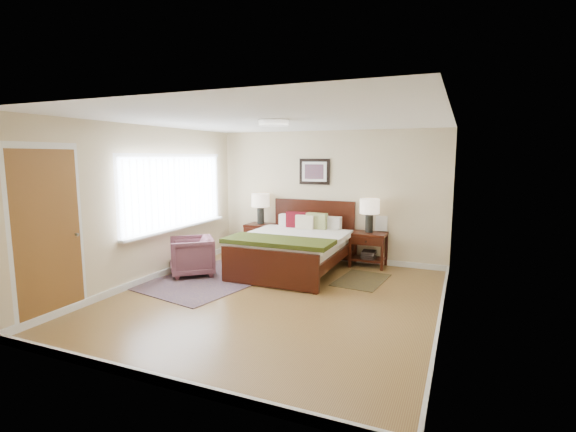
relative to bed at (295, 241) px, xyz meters
The scene contains 18 objects.
floor 1.57m from the bed, 79.09° to the right, with size 5.00×5.00×0.00m, color olive.
back_wall 1.30m from the bed, 75.09° to the left, with size 4.50×0.04×2.50m, color beige.
front_wall 4.02m from the bed, 85.95° to the right, with size 4.50×0.04×2.50m, color beige.
left_wall 2.55m from the bed, 143.65° to the right, with size 0.04×5.00×2.50m, color beige.
right_wall 3.00m from the bed, 29.82° to the right, with size 0.04×5.00×2.50m, color beige.
ceiling 2.46m from the bed, 79.09° to the right, with size 4.50×5.00×0.02m, color white.
window 2.23m from the bed, 158.63° to the right, with size 0.11×2.72×1.32m.
door 3.79m from the bed, 121.37° to the right, with size 0.06×1.00×2.18m.
ceil_fixture 2.43m from the bed, 79.09° to the right, with size 0.44×0.44×0.08m.
bed is the anchor object (origin of this frame).
wall_art 1.57m from the bed, 89.96° to the left, with size 0.62×0.05×0.50m.
nightstand_left 1.34m from the bed, 143.44° to the left, with size 0.55×0.49×0.65m.
nightstand_right 1.40m from the bed, 35.39° to the left, with size 0.64×0.48×0.63m.
lamp_left 1.46m from the bed, 142.69° to the left, with size 0.35×0.35×0.61m.
lamp_right 1.50m from the bed, 35.86° to the left, with size 0.35×0.35×0.61m.
armchair 1.79m from the bed, 148.81° to the right, with size 0.70×0.72×0.66m, color brown.
rug_persian 1.59m from the bed, 135.58° to the right, with size 1.55×2.19×0.01m, color #100C3F.
rug_navy 1.34m from the bed, ahead, with size 0.71×1.06×0.01m, color black.
Camera 1 is at (2.42, -5.21, 2.01)m, focal length 26.00 mm.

